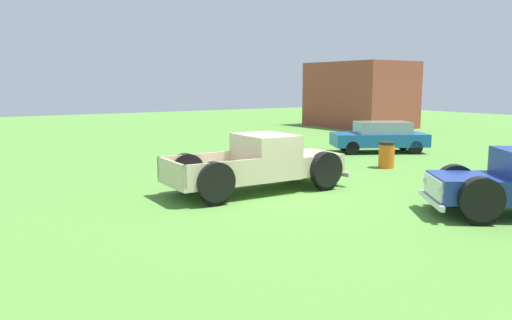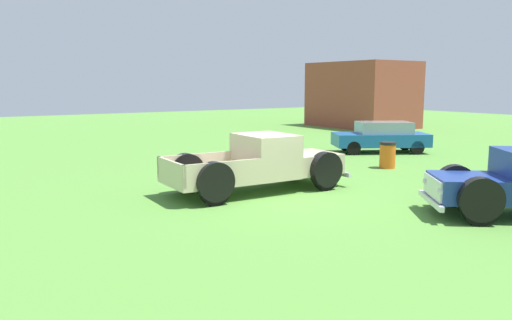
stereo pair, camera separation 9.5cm
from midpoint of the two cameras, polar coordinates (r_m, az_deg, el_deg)
ground_plane at (r=14.03m, az=2.32°, el=-3.79°), size 80.00×80.00×0.00m
pickup_truck_foreground at (r=14.32m, az=1.11°, el=-0.41°), size 2.23×5.33×1.61m
sedan_distant_a at (r=22.91m, az=13.72°, el=2.62°), size 3.46×4.37×1.36m
trash_can at (r=18.74m, az=14.42°, el=0.58°), size 0.59×0.59×0.95m
brick_pavilion at (r=36.33m, az=11.57°, el=7.24°), size 6.86×4.74×4.49m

